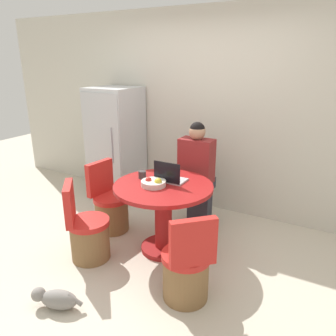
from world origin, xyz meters
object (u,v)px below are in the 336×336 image
at_px(chair_near_right_corner, 186,271).
at_px(chair_left_side, 110,208).
at_px(dining_table, 163,206).
at_px(person_seated, 198,170).
at_px(laptop, 170,177).
at_px(cat, 56,299).
at_px(chair_near_left_corner, 87,234).
at_px(refrigerator, 116,144).
at_px(fruit_bowl, 154,183).

bearing_deg(chair_near_right_corner, chair_left_side, -70.20).
relative_size(dining_table, person_seated, 0.79).
bearing_deg(laptop, chair_left_side, 1.54).
bearing_deg(laptop, person_seated, -93.23).
bearing_deg(dining_table, person_seated, 85.76).
height_order(chair_near_right_corner, cat, chair_near_right_corner).
height_order(chair_near_left_corner, chair_left_side, same).
relative_size(dining_table, chair_near_right_corner, 1.23).
distance_m(chair_near_left_corner, chair_near_right_corner, 1.15).
xyz_separation_m(chair_left_side, person_seated, (0.84, 0.65, 0.42)).
bearing_deg(chair_near_left_corner, refrigerator, -14.04).
height_order(chair_left_side, person_seated, person_seated).
bearing_deg(chair_left_side, dining_table, -90.00).
height_order(chair_near_right_corner, chair_left_side, same).
xyz_separation_m(dining_table, fruit_bowl, (-0.06, -0.08, 0.27)).
xyz_separation_m(chair_near_right_corner, person_seated, (-0.50, 1.30, 0.42)).
xyz_separation_m(chair_left_side, laptop, (0.80, 0.02, 0.53)).
bearing_deg(refrigerator, dining_table, -35.30).
height_order(chair_near_left_corner, laptop, laptop).
bearing_deg(person_seated, chair_near_right_corner, 110.87).
bearing_deg(dining_table, cat, -106.04).
relative_size(laptop, cat, 0.69).
xyz_separation_m(dining_table, cat, (-0.34, -1.20, -0.44)).
bearing_deg(person_seated, cat, 78.34).
bearing_deg(dining_table, chair_near_left_corner, -139.54).
relative_size(chair_near_left_corner, person_seated, 0.64).
bearing_deg(chair_left_side, chair_near_left_corner, -156.65).
bearing_deg(laptop, chair_near_right_corner, 128.23).
bearing_deg(person_seated, refrigerator, -8.31).
distance_m(chair_near_left_corner, chair_left_side, 0.63).
height_order(chair_left_side, cat, chair_left_side).
relative_size(dining_table, cat, 2.36).
xyz_separation_m(chair_near_right_corner, laptop, (-0.53, 0.67, 0.53)).
bearing_deg(chair_near_right_corner, chair_near_left_corner, -46.84).
relative_size(person_seated, laptop, 4.33).
bearing_deg(refrigerator, laptop, -31.70).
bearing_deg(dining_table, refrigerator, 144.70).
xyz_separation_m(dining_table, chair_near_right_corner, (0.55, -0.57, -0.25)).
relative_size(refrigerator, laptop, 5.37).
relative_size(chair_near_left_corner, laptop, 2.79).
xyz_separation_m(refrigerator, chair_near_left_corner, (0.72, -1.45, -0.53)).
relative_size(chair_left_side, person_seated, 0.64).
height_order(chair_left_side, laptop, laptop).
bearing_deg(person_seated, laptop, 86.77).
bearing_deg(chair_near_left_corner, laptop, -85.46).
distance_m(chair_near_right_corner, chair_left_side, 1.49).
height_order(chair_left_side, fruit_bowl, fruit_bowl).
distance_m(refrigerator, person_seated, 1.39).
bearing_deg(cat, person_seated, -121.38).
height_order(person_seated, laptop, person_seated).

